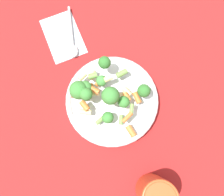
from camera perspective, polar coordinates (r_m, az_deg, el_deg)
The scene contains 6 objects.
ground_plane at distance 0.58m, azimuth -0.00°, elevation -1.20°, with size 3.00×3.00×0.00m, color maroon.
bowl at distance 0.56m, azimuth -0.00°, elevation -0.74°, with size 0.23×0.23×0.04m.
pasta_salad at distance 0.51m, azimuth -2.81°, elevation 1.57°, with size 0.19×0.15×0.08m.
cup at distance 0.53m, azimuth 11.27°, elevation -23.42°, with size 0.08×0.08×0.11m.
napkin at distance 0.66m, azimuth -12.65°, elevation 15.47°, with size 0.17×0.17×0.01m.
spoon at distance 0.64m, azimuth -10.33°, elevation 14.45°, with size 0.10×0.14×0.01m.
Camera 1 is at (-0.06, 0.11, 0.57)m, focal length 35.00 mm.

